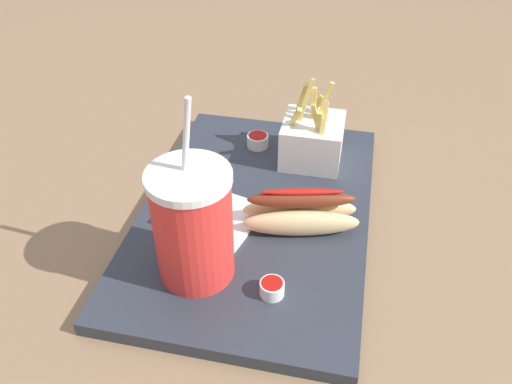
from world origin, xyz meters
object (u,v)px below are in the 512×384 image
Objects in this scene: soda_cup at (193,225)px; ketchup_cup_2 at (258,140)px; hot_dog_1 at (300,213)px; fries_basket at (312,139)px; ketchup_cup_1 at (272,288)px; napkin_stack at (211,214)px.

ketchup_cup_2 is at bearing -3.08° from soda_cup.
ketchup_cup_2 is (0.19, 0.10, -0.01)m from hot_dog_1.
fries_basket is 0.17m from hot_dog_1.
fries_basket is 3.74× the size of ketchup_cup_2.
soda_cup reaches higher than fries_basket.
hot_dog_1 reaches higher than ketchup_cup_1.
soda_cup is 0.12m from ketchup_cup_1.
ketchup_cup_1 is at bearing -165.02° from ketchup_cup_2.
soda_cup is 1.84× the size of napkin_stack.
fries_basket is at bearing -21.53° from soda_cup.
napkin_stack is (-0.19, 0.03, -0.01)m from ketchup_cup_2.
ketchup_cup_1 is 0.32m from ketchup_cup_2.
soda_cup is at bearing 158.47° from fries_basket.
ketchup_cup_1 is 0.17m from napkin_stack.
hot_dog_1 is 0.21m from ketchup_cup_2.
soda_cup reaches higher than ketchup_cup_1.
ketchup_cup_2 is at bearing 14.98° from ketchup_cup_1.
soda_cup reaches higher than hot_dog_1.
fries_basket is 1.02× the size of napkin_stack.
hot_dog_1 is 1.26× the size of napkin_stack.
ketchup_cup_1 is at bearing 178.19° from fries_basket.
fries_basket is at bearing -1.81° from ketchup_cup_1.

